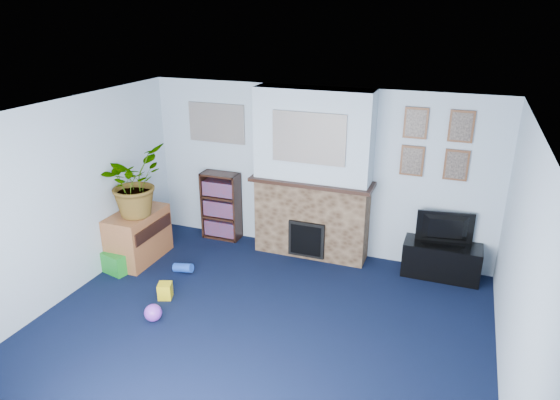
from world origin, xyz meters
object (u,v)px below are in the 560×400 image
at_px(television, 445,229).
at_px(sideboard, 139,236).
at_px(tv_stand, 441,261).
at_px(bookshelf, 222,207).

bearing_deg(television, sideboard, 5.58).
distance_m(tv_stand, sideboard, 4.18).
height_order(tv_stand, sideboard, sideboard).
distance_m(television, bookshelf, 3.29).
bearing_deg(television, bookshelf, -9.44).
bearing_deg(tv_stand, television, 90.00).
bearing_deg(tv_stand, sideboard, -166.24).
relative_size(tv_stand, television, 1.36).
xyz_separation_m(bookshelf, sideboard, (-0.78, -1.07, -0.15)).
height_order(tv_stand, television, television).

